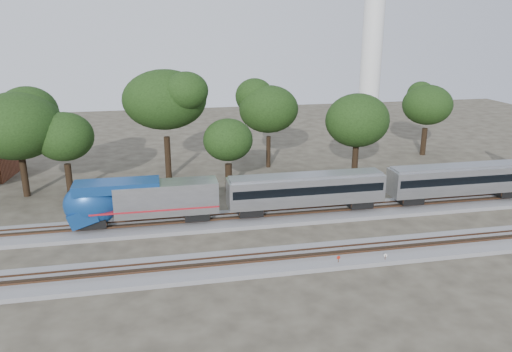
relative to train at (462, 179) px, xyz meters
The scene contains 14 objects.
ground 24.75m from the train, 165.85° to the right, with size 160.00×160.00×0.00m, color #383328.
track_far 23.98m from the train, behind, with size 160.00×5.00×0.73m.
track_near 25.98m from the train, 157.21° to the right, with size 160.00×5.00×0.73m.
train is the anchor object (origin of this frame).
switch_stand_red 22.48m from the train, 148.29° to the right, with size 0.31×0.07×0.99m.
switch_stand_white 19.28m from the train, 140.93° to the right, with size 0.29×0.13×0.94m.
switch_lever 21.25m from the train, 147.59° to the right, with size 0.50×0.30×0.30m, color #512D19.
tree_1 51.40m from the train, 165.23° to the left, with size 8.76×8.76×12.36m.
tree_2 46.19m from the train, 164.38° to the left, with size 7.36×7.36×10.37m.
tree_3 37.29m from the train, 152.34° to the left, with size 10.74×10.74×15.14m.
tree_4 27.35m from the train, 158.50° to the left, with size 6.63×6.63×9.35m.
tree_5 27.17m from the train, 132.56° to the left, with size 8.57×8.57×12.08m.
tree_6 15.54m from the train, 120.63° to the left, with size 7.84×7.84×11.05m.
tree_7 23.34m from the train, 70.80° to the left, with size 8.06×8.06×11.36m.
Camera 1 is at (-9.81, -42.20, 20.06)m, focal length 35.00 mm.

